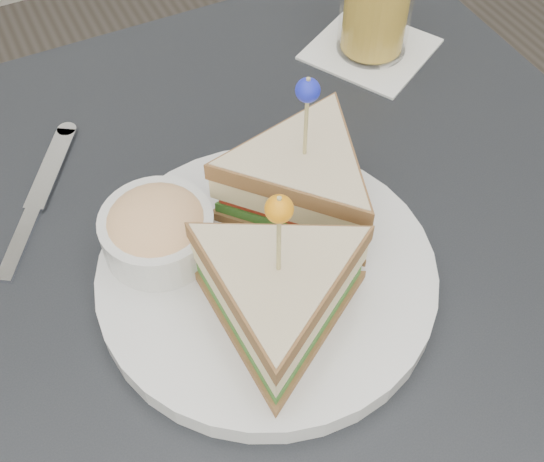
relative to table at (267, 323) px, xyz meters
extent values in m
cube|color=black|center=(0.00, 0.00, 0.06)|extent=(0.80, 0.80, 0.03)
cylinder|color=black|center=(0.35, 0.35, -0.31)|extent=(0.04, 0.04, 0.72)
cylinder|color=silver|center=(0.00, 0.00, 0.08)|extent=(0.30, 0.30, 0.02)
cylinder|color=silver|center=(0.00, 0.00, 0.10)|extent=(0.30, 0.30, 0.01)
cylinder|color=tan|center=(-0.02, -0.05, 0.20)|extent=(0.00, 0.00, 0.09)
sphere|color=orange|center=(-0.02, -0.05, 0.23)|extent=(0.02, 0.02, 0.02)
cylinder|color=tan|center=(0.06, 0.04, 0.20)|extent=(0.00, 0.00, 0.09)
sphere|color=#1721B1|center=(0.06, 0.04, 0.23)|extent=(0.02, 0.02, 0.02)
cylinder|color=silver|center=(-0.07, 0.06, 0.11)|extent=(0.10, 0.10, 0.04)
ellipsoid|color=#E0B772|center=(-0.07, 0.06, 0.13)|extent=(0.09, 0.09, 0.04)
cube|color=white|center=(-0.18, 0.13, 0.08)|extent=(0.06, 0.08, 0.01)
cube|color=white|center=(-0.13, 0.21, 0.08)|extent=(0.07, 0.10, 0.00)
cylinder|color=white|center=(-0.11, 0.26, 0.08)|extent=(0.03, 0.03, 0.00)
cube|color=white|center=(0.25, 0.23, 0.08)|extent=(0.17, 0.17, 0.00)
cylinder|color=gold|center=(0.25, 0.23, 0.13)|extent=(0.10, 0.10, 0.10)
camera|label=1|loc=(-0.14, -0.30, 0.57)|focal=45.00mm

